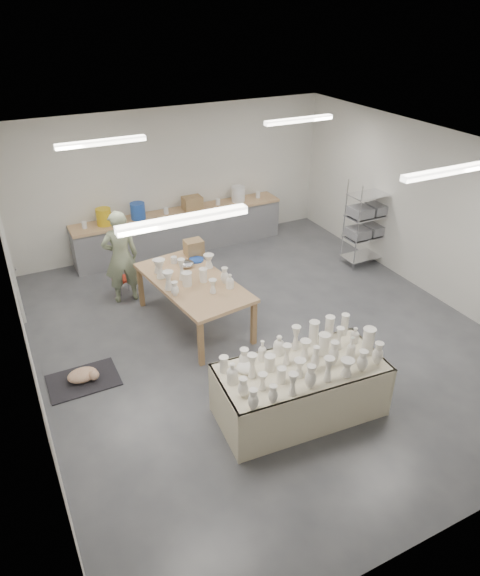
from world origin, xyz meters
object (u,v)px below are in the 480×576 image
work_table (191,278)px  drying_table (301,387)px  red_stool (121,280)px  potter (121,257)px

work_table → drying_table: bearing=-89.1°
drying_table → red_stool: drying_table is taller
work_table → potter: (-0.85, 1.22, 0.03)m
drying_table → potter: size_ratio=1.30×
potter → red_stool: size_ratio=4.76×
work_table → potter: potter is taller
drying_table → red_stool: 4.42m
work_table → potter: size_ratio=1.36×
work_table → red_stool: work_table is taller
work_table → potter: 1.49m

